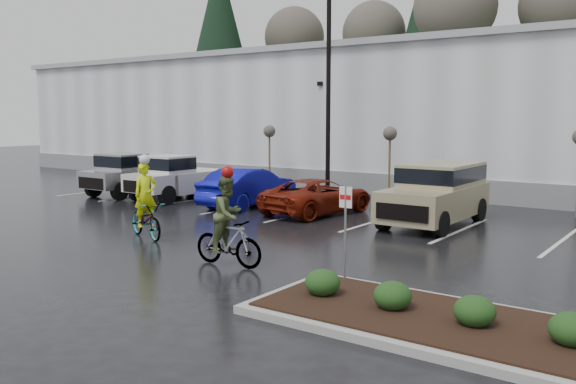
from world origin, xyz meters
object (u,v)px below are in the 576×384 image
Objects in this scene: lamppost at (329,68)px; car_blue at (249,187)px; car_red at (318,196)px; cyclist_olive at (228,230)px; sapling_west at (269,135)px; suv_tan at (434,195)px; cyclist_hivis at (146,213)px; fire_lane_sign at (345,223)px; sapling_mid at (390,137)px; pickup_silver at (138,173)px; pickup_white at (183,176)px.

car_blue is (-1.38, -3.81, -4.90)m from lamppost.
cyclist_olive is (2.60, -8.04, 0.22)m from car_red.
car_red is at bearing -38.85° from sapling_west.
car_blue is at bearing 7.70° from car_red.
sapling_west is at bearing 156.46° from suv_tan.
sapling_west reaches higher than cyclist_olive.
cyclist_hivis reaches higher than suv_tan.
sapling_mid is at bearing 112.49° from fire_lane_sign.
lamppost is at bearing 26.17° from pickup_silver.
suv_tan is (-1.39, 8.26, -0.38)m from fire_lane_sign.
fire_lane_sign is 9.97m from car_red.
cyclist_hivis is (5.53, -6.97, -0.21)m from pickup_white.
pickup_silver is (-7.98, -3.92, -4.71)m from lamppost.
cyclist_hivis is at bearing -39.26° from pickup_silver.
cyclist_hivis is at bearing 100.86° from car_blue.
sapling_west is 12.53m from cyclist_hivis.
lamppost is 3.67× the size of cyclist_hivis.
suv_tan is at bearing 0.64° from pickup_white.
cyclist_hivis is at bearing 171.24° from fire_lane_sign.
fire_lane_sign is 12.19m from car_blue.
pickup_white is at bearing 148.15° from fire_lane_sign.
sapling_west is 6.50m from sapling_mid.
sapling_west is 7.89m from car_red.
fire_lane_sign is 15.42m from pickup_white.
pickup_silver is at bearing 54.34° from cyclist_olive.
pickup_white is 2.07× the size of cyclist_hivis.
cyclist_hivis is (1.62, -6.83, -0.01)m from car_blue.
lamppost reaches higher than cyclist_olive.
pickup_silver is 2.07× the size of cyclist_hivis.
pickup_white is (-5.30, -3.67, -4.71)m from lamppost.
cyclist_hivis is (-2.27, -11.63, -1.96)m from sapling_mid.
cyclist_olive is at bearing -39.67° from pickup_white.
pickup_silver is 14.79m from cyclist_olive.
suv_tan is (7.80, 0.27, 0.25)m from car_blue.
sapling_west is 0.62× the size of pickup_silver.
car_blue is at bearing -2.10° from pickup_white.
suv_tan reaches higher than car_blue.
sapling_west reaches higher than fire_lane_sign.
cyclist_hivis is 1.02× the size of cyclist_olive.
lamppost reaches higher than suv_tan.
pickup_silver is 1.09× the size of car_blue.
lamppost is 13.53m from cyclist_olive.
sapling_west reaches higher than car_blue.
car_red is 8.45m from cyclist_olive.
pickup_silver and pickup_white have the same top height.
car_blue reaches higher than car_red.
suv_tan is 8.49m from cyclist_olive.
suv_tan is (10.41, -4.54, -1.70)m from sapling_west.
sapling_west is at bearing 39.05° from cyclist_hivis.
lamppost is at bearing -158.20° from sapling_mid.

